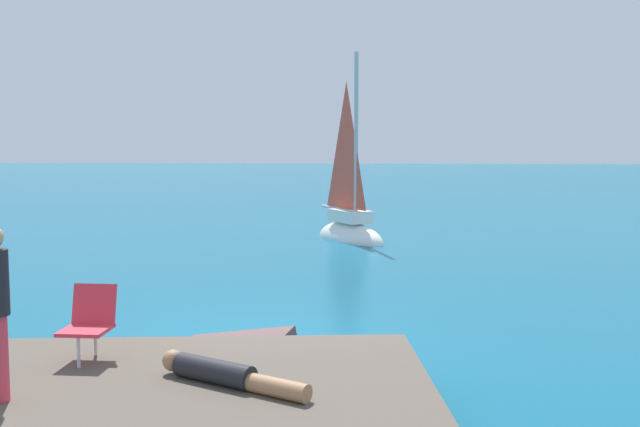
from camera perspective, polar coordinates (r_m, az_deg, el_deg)
The scene contains 7 objects.
ground_plane at distance 11.63m, azimuth -3.91°, elevation -9.15°, with size 160.00×160.00×0.00m, color #0F5675.
shore_ledge at distance 8.06m, azimuth -13.31°, elevation -13.96°, with size 5.82×3.54×0.56m, color brown.
boulder_seaward at distance 9.87m, azimuth -6.56°, elevation -11.86°, with size 1.47×1.17×0.81m, color brown.
boulder_inland at distance 10.37m, azimuth -12.21°, elevation -11.10°, with size 0.74×0.59×0.40m, color #4C5147.
sailboat_near at distance 22.47m, azimuth 2.24°, elevation -1.16°, with size 2.57×3.19×5.92m.
person_sunbather at distance 7.71m, azimuth -7.06°, elevation -11.68°, with size 1.59×1.01×0.25m.
beach_chair at distance 8.80m, azimuth -16.65°, elevation -7.49°, with size 0.50×0.61×0.80m.
Camera 1 is at (1.41, -11.16, 2.95)m, focal length 43.33 mm.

